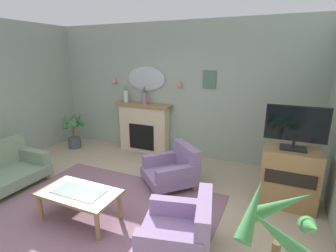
% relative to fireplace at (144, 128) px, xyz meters
% --- Properties ---
extents(floor, '(6.98, 6.71, 0.10)m').
position_rel_fireplace_xyz_m(floor, '(0.69, -2.69, -0.62)').
color(floor, tan).
rests_on(floor, ground).
extents(wall_back, '(6.98, 0.10, 2.94)m').
position_rel_fireplace_xyz_m(wall_back, '(0.69, 0.22, 0.90)').
color(wall_back, '#93A393').
rests_on(wall_back, ground).
extents(patterned_rug, '(3.20, 2.40, 0.01)m').
position_rel_fireplace_xyz_m(patterned_rug, '(0.69, -2.49, -0.56)').
color(patterned_rug, '#7F5B6B').
rests_on(patterned_rug, ground).
extents(fireplace, '(1.36, 0.36, 1.16)m').
position_rel_fireplace_xyz_m(fireplace, '(0.00, 0.00, 0.00)').
color(fireplace, beige).
rests_on(fireplace, ground).
extents(mantel_vase_right, '(0.11, 0.11, 0.44)m').
position_rel_fireplace_xyz_m(mantel_vase_right, '(-0.45, -0.03, 0.80)').
color(mantel_vase_right, silver).
rests_on(mantel_vase_right, fireplace).
extents(mantel_vase_left, '(0.12, 0.12, 0.41)m').
position_rel_fireplace_xyz_m(mantel_vase_left, '(0.05, -0.03, 0.77)').
color(mantel_vase_left, '#9E6084').
rests_on(mantel_vase_left, fireplace).
extents(wall_mirror, '(0.96, 0.06, 0.56)m').
position_rel_fireplace_xyz_m(wall_mirror, '(0.00, 0.14, 1.14)').
color(wall_mirror, '#B2BCC6').
extents(wall_sconce_left, '(0.14, 0.14, 0.14)m').
position_rel_fireplace_xyz_m(wall_sconce_left, '(-0.85, 0.09, 1.09)').
color(wall_sconce_left, '#D17066').
extents(wall_sconce_right, '(0.14, 0.14, 0.14)m').
position_rel_fireplace_xyz_m(wall_sconce_right, '(0.85, 0.09, 1.09)').
color(wall_sconce_right, '#D17066').
extents(framed_picture, '(0.28, 0.03, 0.36)m').
position_rel_fireplace_xyz_m(framed_picture, '(1.50, 0.15, 1.18)').
color(framed_picture, '#4C6B56').
extents(coffee_table, '(1.10, 0.60, 0.45)m').
position_rel_fireplace_xyz_m(coffee_table, '(0.51, -2.74, -0.19)').
color(coffee_table, olive).
rests_on(coffee_table, ground).
extents(armchair_in_corner, '(1.14, 1.15, 0.71)m').
position_rel_fireplace_xyz_m(armchair_in_corner, '(1.30, -1.27, -0.27)').
color(armchair_in_corner, gray).
rests_on(armchair_in_corner, ground).
extents(armchair_by_coffee_table, '(0.98, 0.97, 0.71)m').
position_rel_fireplace_xyz_m(armchair_by_coffee_table, '(2.01, -2.74, -0.27)').
color(armchair_by_coffee_table, gray).
rests_on(armchair_by_coffee_table, ground).
extents(tv_cabinet, '(0.80, 0.57, 0.90)m').
position_rel_fireplace_xyz_m(tv_cabinet, '(3.14, -1.11, -0.12)').
color(tv_cabinet, olive).
rests_on(tv_cabinet, ground).
extents(tv_flatscreen, '(0.84, 0.24, 0.65)m').
position_rel_fireplace_xyz_m(tv_flatscreen, '(3.14, -1.13, 0.68)').
color(tv_flatscreen, black).
rests_on(tv_flatscreen, tv_cabinet).
extents(potted_plant_corner_palm, '(0.56, 0.56, 0.91)m').
position_rel_fireplace_xyz_m(potted_plant_corner_palm, '(-1.70, -0.53, -0.13)').
color(potted_plant_corner_palm, '#474C56').
rests_on(potted_plant_corner_palm, ground).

